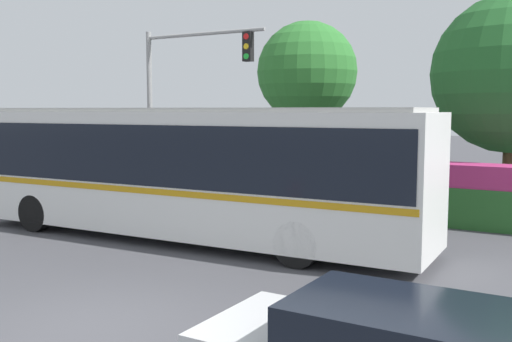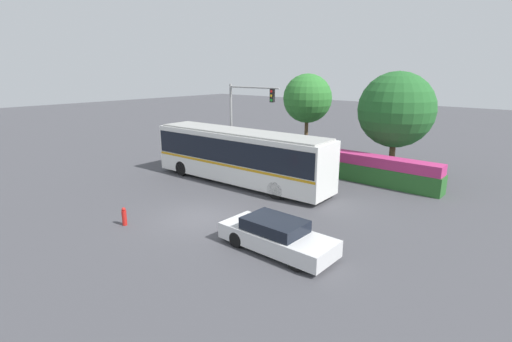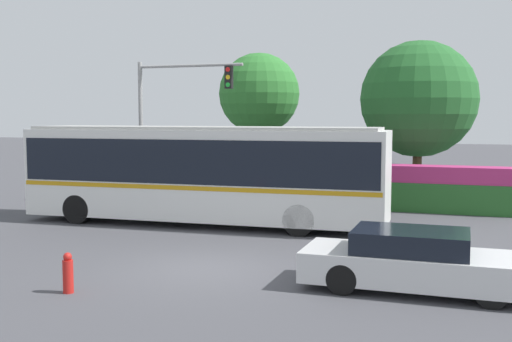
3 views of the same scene
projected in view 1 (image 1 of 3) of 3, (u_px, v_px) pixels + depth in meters
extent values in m
plane|color=#444449|center=(95.00, 327.00, 8.94)|extent=(140.00, 140.00, 0.00)
cube|color=silver|center=(185.00, 171.00, 14.80)|extent=(12.44, 2.98, 2.98)
cube|color=black|center=(185.00, 153.00, 14.75)|extent=(12.20, 3.01, 1.43)
cube|color=#C68C14|center=(186.00, 186.00, 14.83)|extent=(12.32, 3.01, 0.14)
cube|color=black|center=(16.00, 149.00, 17.70)|extent=(0.15, 2.11, 1.67)
cube|color=#9D9D99|center=(185.00, 110.00, 14.64)|extent=(11.94, 2.77, 0.10)
cylinder|color=black|center=(35.00, 213.00, 15.96)|extent=(1.01, 0.34, 1.00)
cylinder|color=black|center=(93.00, 202.00, 17.87)|extent=(1.01, 0.34, 1.00)
cylinder|color=black|center=(297.00, 244.00, 12.27)|extent=(1.01, 0.34, 1.00)
cylinder|color=black|center=(335.00, 226.00, 14.18)|extent=(1.01, 0.34, 1.00)
cube|color=black|center=(406.00, 327.00, 6.08)|extent=(2.39, 1.61, 0.47)
cylinder|color=gray|center=(150.00, 119.00, 20.45)|extent=(0.18, 0.18, 5.93)
cylinder|color=gray|center=(203.00, 34.00, 19.00)|extent=(4.59, 0.12, 0.12)
cube|color=black|center=(248.00, 47.00, 18.18)|extent=(0.30, 0.22, 0.90)
cylinder|color=red|center=(246.00, 36.00, 18.05)|extent=(0.18, 0.02, 0.18)
cylinder|color=yellow|center=(246.00, 46.00, 18.08)|extent=(0.18, 0.02, 0.18)
cylinder|color=green|center=(246.00, 56.00, 18.11)|extent=(0.18, 0.02, 0.18)
cube|color=#286028|center=(501.00, 209.00, 16.18)|extent=(7.85, 1.17, 1.13)
cube|color=#B22D6B|center=(503.00, 177.00, 16.09)|extent=(7.69, 1.11, 0.64)
cylinder|color=brown|center=(306.00, 151.00, 23.09)|extent=(0.29, 0.29, 3.35)
sphere|color=#2D752D|center=(307.00, 72.00, 22.77)|extent=(3.86, 3.86, 3.86)
cylinder|color=brown|center=(508.00, 173.00, 18.61)|extent=(0.39, 0.39, 2.61)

